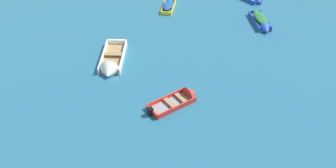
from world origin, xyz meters
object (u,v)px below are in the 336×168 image
at_px(rowboat_yellow_near_right, 169,4).
at_px(rowboat_white_near_left, 110,66).
at_px(rowboat_red_midfield_left, 183,98).
at_px(rowboat_blue_distant_center, 262,23).
at_px(rowboat_blue_foreground_center, 254,0).

xyz_separation_m(rowboat_yellow_near_right, rowboat_white_near_left, (-5.11, -8.92, -0.03)).
height_order(rowboat_white_near_left, rowboat_red_midfield_left, rowboat_white_near_left).
bearing_deg(rowboat_blue_distant_center, rowboat_white_near_left, -159.22).
xyz_separation_m(rowboat_yellow_near_right, rowboat_blue_distant_center, (7.12, -4.28, 0.07)).
distance_m(rowboat_blue_foreground_center, rowboat_red_midfield_left, 15.33).
xyz_separation_m(rowboat_blue_distant_center, rowboat_red_midfield_left, (-7.70, -8.49, -0.14)).
relative_size(rowboat_blue_foreground_center, rowboat_blue_distant_center, 0.90).
bearing_deg(rowboat_yellow_near_right, rowboat_blue_distant_center, -31.00).
relative_size(rowboat_white_near_left, rowboat_red_midfield_left, 1.31).
xyz_separation_m(rowboat_blue_foreground_center, rowboat_red_midfield_left, (-8.32, -12.88, 0.01)).
bearing_deg(rowboat_white_near_left, rowboat_blue_distant_center, 20.78).
xyz_separation_m(rowboat_blue_foreground_center, rowboat_yellow_near_right, (-7.73, -0.11, 0.08)).
bearing_deg(rowboat_white_near_left, rowboat_red_midfield_left, -40.38).
xyz_separation_m(rowboat_yellow_near_right, rowboat_red_midfield_left, (-0.58, -12.77, -0.07)).
relative_size(rowboat_yellow_near_right, rowboat_blue_distant_center, 0.84).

